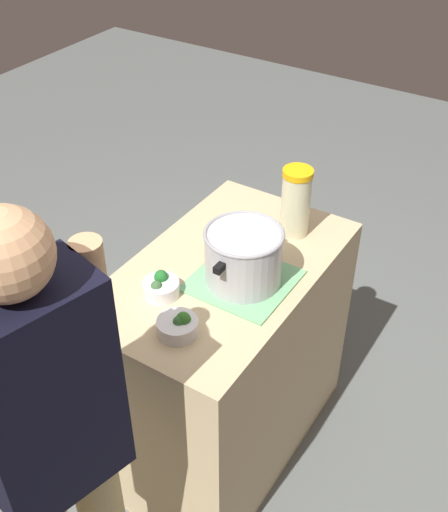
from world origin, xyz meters
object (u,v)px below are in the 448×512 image
at_px(broccoli_bowl_center, 178,326).
at_px(person_cook, 57,452).
at_px(lemonade_pitcher, 296,202).
at_px(broccoli_bowl_front, 161,287).
at_px(cooking_pot, 244,256).

xyz_separation_m(broccoli_bowl_center, person_cook, (0.51, -0.02, -0.04)).
distance_m(lemonade_pitcher, broccoli_bowl_center, 0.67).
bearing_deg(broccoli_bowl_front, broccoli_bowl_center, 52.83).
bearing_deg(cooking_pot, lemonade_pitcher, 178.18).
distance_m(cooking_pot, lemonade_pitcher, 0.35).
height_order(lemonade_pitcher, broccoli_bowl_center, lemonade_pitcher).
bearing_deg(person_cook, lemonade_pitcher, 176.68).
height_order(lemonade_pitcher, person_cook, person_cook).
relative_size(lemonade_pitcher, person_cook, 0.16).
distance_m(cooking_pot, person_cook, 0.84).
bearing_deg(broccoli_bowl_front, cooking_pot, 135.77).
relative_size(cooking_pot, broccoli_bowl_front, 2.73).
height_order(broccoli_bowl_center, person_cook, person_cook).
bearing_deg(person_cook, broccoli_bowl_front, -167.68).
relative_size(broccoli_bowl_front, person_cook, 0.07).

